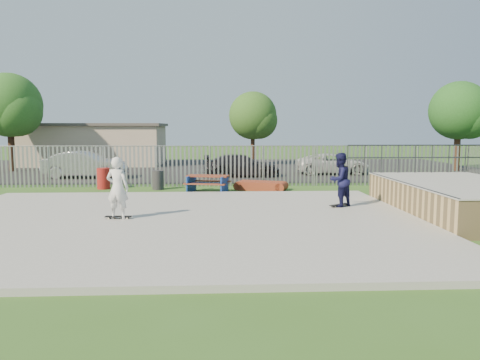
{
  "coord_description": "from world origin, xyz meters",
  "views": [
    {
      "loc": [
        1.37,
        -13.95,
        2.91
      ],
      "look_at": [
        2.14,
        2.0,
        1.1
      ],
      "focal_mm": 35.0,
      "sensor_mm": 36.0,
      "label": 1
    }
  ],
  "objects_px": {
    "funbox": "(261,186)",
    "car_silver": "(85,165)",
    "car_dark": "(242,166)",
    "car_white": "(333,164)",
    "trash_bin_red": "(103,179)",
    "tree_left": "(9,105)",
    "skater_navy": "(339,180)",
    "trash_bin_grey": "(158,180)",
    "picnic_table": "(208,184)",
    "tree_right": "(459,111)",
    "skater_white": "(118,188)",
    "tree_mid": "(253,116)"
  },
  "relations": [
    {
      "from": "trash_bin_grey",
      "to": "skater_navy",
      "type": "distance_m",
      "value": 9.24
    },
    {
      "from": "tree_right",
      "to": "skater_navy",
      "type": "bearing_deg",
      "value": -128.95
    },
    {
      "from": "tree_left",
      "to": "picnic_table",
      "type": "bearing_deg",
      "value": -39.18
    },
    {
      "from": "picnic_table",
      "to": "car_white",
      "type": "bearing_deg",
      "value": 59.1
    },
    {
      "from": "tree_right",
      "to": "car_silver",
      "type": "bearing_deg",
      "value": -171.66
    },
    {
      "from": "trash_bin_grey",
      "to": "skater_navy",
      "type": "xyz_separation_m",
      "value": [
        7.02,
        -5.96,
        0.64
      ]
    },
    {
      "from": "trash_bin_grey",
      "to": "tree_left",
      "type": "distance_m",
      "value": 14.9
    },
    {
      "from": "car_dark",
      "to": "tree_left",
      "type": "bearing_deg",
      "value": 73.22
    },
    {
      "from": "skater_navy",
      "to": "car_silver",
      "type": "bearing_deg",
      "value": -78.28
    },
    {
      "from": "car_silver",
      "to": "car_dark",
      "type": "relative_size",
      "value": 1.04
    },
    {
      "from": "tree_left",
      "to": "tree_mid",
      "type": "height_order",
      "value": "tree_left"
    },
    {
      "from": "car_silver",
      "to": "skater_navy",
      "type": "bearing_deg",
      "value": -128.97
    },
    {
      "from": "picnic_table",
      "to": "funbox",
      "type": "xyz_separation_m",
      "value": [
        2.45,
        0.68,
        -0.2
      ]
    },
    {
      "from": "tree_left",
      "to": "tree_right",
      "type": "distance_m",
      "value": 29.53
    },
    {
      "from": "car_dark",
      "to": "car_white",
      "type": "xyz_separation_m",
      "value": [
        5.72,
        1.24,
        -0.02
      ]
    },
    {
      "from": "car_silver",
      "to": "skater_white",
      "type": "xyz_separation_m",
      "value": [
        4.55,
        -12.9,
        0.31
      ]
    },
    {
      "from": "funbox",
      "to": "car_silver",
      "type": "height_order",
      "value": "car_silver"
    },
    {
      "from": "funbox",
      "to": "skater_navy",
      "type": "relative_size",
      "value": 1.18
    },
    {
      "from": "car_silver",
      "to": "tree_right",
      "type": "distance_m",
      "value": 23.99
    },
    {
      "from": "trash_bin_grey",
      "to": "skater_white",
      "type": "bearing_deg",
      "value": -91.62
    },
    {
      "from": "tree_mid",
      "to": "tree_right",
      "type": "height_order",
      "value": "tree_right"
    },
    {
      "from": "picnic_table",
      "to": "skater_navy",
      "type": "height_order",
      "value": "skater_navy"
    },
    {
      "from": "car_white",
      "to": "tree_mid",
      "type": "bearing_deg",
      "value": 32.02
    },
    {
      "from": "car_silver",
      "to": "picnic_table",
      "type": "bearing_deg",
      "value": -126.92
    },
    {
      "from": "funbox",
      "to": "tree_right",
      "type": "bearing_deg",
      "value": 53.82
    },
    {
      "from": "tree_mid",
      "to": "picnic_table",
      "type": "bearing_deg",
      "value": -101.86
    },
    {
      "from": "picnic_table",
      "to": "tree_mid",
      "type": "xyz_separation_m",
      "value": [
        3.15,
        14.99,
        3.38
      ]
    },
    {
      "from": "tree_left",
      "to": "funbox",
      "type": "bearing_deg",
      "value": -32.72
    },
    {
      "from": "tree_left",
      "to": "trash_bin_grey",
      "type": "bearing_deg",
      "value": -41.65
    },
    {
      "from": "trash_bin_red",
      "to": "car_silver",
      "type": "height_order",
      "value": "car_silver"
    },
    {
      "from": "skater_white",
      "to": "car_silver",
      "type": "bearing_deg",
      "value": -58.13
    },
    {
      "from": "picnic_table",
      "to": "car_silver",
      "type": "bearing_deg",
      "value": 152.11
    },
    {
      "from": "trash_bin_red",
      "to": "skater_navy",
      "type": "height_order",
      "value": "skater_navy"
    },
    {
      "from": "funbox",
      "to": "car_silver",
      "type": "bearing_deg",
      "value": 170.99
    },
    {
      "from": "tree_left",
      "to": "car_silver",
      "type": "bearing_deg",
      "value": -36.69
    },
    {
      "from": "trash_bin_red",
      "to": "tree_mid",
      "type": "distance_m",
      "value": 16.12
    },
    {
      "from": "trash_bin_red",
      "to": "skater_white",
      "type": "xyz_separation_m",
      "value": [
        2.38,
        -8.12,
        0.6
      ]
    },
    {
      "from": "trash_bin_red",
      "to": "trash_bin_grey",
      "type": "xyz_separation_m",
      "value": [
        2.6,
        -0.33,
        -0.05
      ]
    },
    {
      "from": "picnic_table",
      "to": "skater_white",
      "type": "bearing_deg",
      "value": -97.82
    },
    {
      "from": "funbox",
      "to": "skater_navy",
      "type": "distance_m",
      "value": 6.03
    },
    {
      "from": "car_white",
      "to": "car_dark",
      "type": "bearing_deg",
      "value": 102.57
    },
    {
      "from": "car_dark",
      "to": "tree_right",
      "type": "xyz_separation_m",
      "value": [
        14.55,
        3.1,
        3.32
      ]
    },
    {
      "from": "tree_right",
      "to": "skater_white",
      "type": "relative_size",
      "value": 3.15
    },
    {
      "from": "trash_bin_red",
      "to": "tree_left",
      "type": "relative_size",
      "value": 0.15
    },
    {
      "from": "car_dark",
      "to": "car_white",
      "type": "bearing_deg",
      "value": -79.23
    },
    {
      "from": "car_white",
      "to": "tree_left",
      "type": "xyz_separation_m",
      "value": [
        -20.68,
        2.87,
        3.67
      ]
    },
    {
      "from": "car_white",
      "to": "tree_right",
      "type": "height_order",
      "value": "tree_right"
    },
    {
      "from": "funbox",
      "to": "tree_right",
      "type": "height_order",
      "value": "tree_right"
    },
    {
      "from": "funbox",
      "to": "picnic_table",
      "type": "bearing_deg",
      "value": -143.42
    },
    {
      "from": "car_silver",
      "to": "skater_navy",
      "type": "distance_m",
      "value": 16.18
    }
  ]
}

